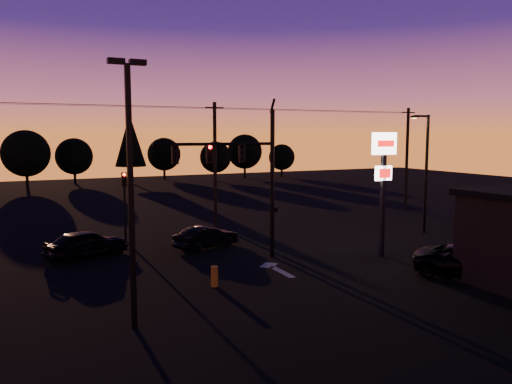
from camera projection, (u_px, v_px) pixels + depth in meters
ground at (283, 279)px, 23.24m from camera, size 120.00×120.00×0.00m
lane_arrow at (276, 269)px, 24.95m from camera, size 1.20×3.10×0.01m
traffic_signal_mast at (245, 168)px, 26.21m from camera, size 6.79×0.52×8.58m
secondary_signal at (125, 196)px, 31.07m from camera, size 0.30×0.31×4.35m
parking_lot_light at (130, 177)px, 16.74m from camera, size 1.25×0.30×9.14m
pylon_sign at (384, 167)px, 27.01m from camera, size 1.50×0.28×6.80m
streetlight at (425, 168)px, 33.61m from camera, size 1.55×0.35×8.00m
utility_pole_1 at (215, 164)px, 36.12m from camera, size 1.40×0.26×9.00m
utility_pole_2 at (407, 159)px, 43.82m from camera, size 1.40×0.26×9.00m
power_wires at (215, 108)px, 35.67m from camera, size 36.00×1.22×0.07m
bollard at (214, 276)px, 21.99m from camera, size 0.31×0.31×0.92m
tree_2 at (26, 153)px, 61.50m from camera, size 5.77×5.78×7.26m
tree_3 at (74, 156)px, 67.73m from camera, size 4.95×4.95×6.22m
tree_4 at (130, 140)px, 67.78m from camera, size 4.18×4.18×9.50m
tree_5 at (164, 154)px, 75.08m from camera, size 4.95×4.95×6.22m
tree_6 at (216, 157)px, 72.30m from camera, size 4.54×4.54×5.71m
tree_7 at (245, 152)px, 77.49m from camera, size 5.36×5.36×6.74m
tree_8 at (282, 157)px, 79.26m from camera, size 4.12×4.12×5.19m
car_left at (87, 244)px, 27.22m from camera, size 4.83×3.34×1.53m
car_mid at (206, 237)px, 29.46m from camera, size 4.20×2.62×1.31m
suv_parked at (473, 262)px, 23.31m from camera, size 5.01×5.72×1.47m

